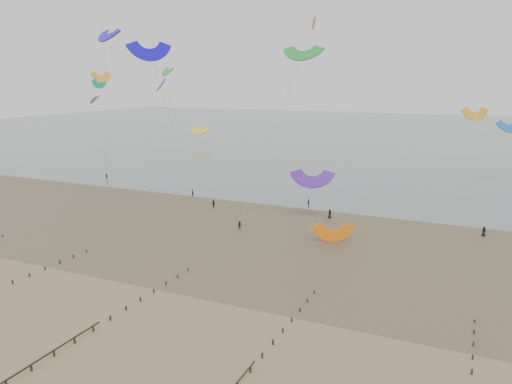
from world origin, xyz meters
TOP-DOWN VIEW (x-y plane):
  - ground at (0.00, 0.00)m, footprint 500.00×500.00m
  - sea_and_shore at (-4.08, 34.40)m, footprint 500.00×665.00m
  - kitesurfer_lead at (-18.74, 50.29)m, footprint 0.68×0.57m
  - kitesurfers at (24.87, 47.47)m, footprint 113.74×28.03m
  - grounded_kite at (18.54, 32.39)m, footprint 7.21×6.60m
  - kites_airborne at (-11.93, 95.81)m, footprint 255.99×117.85m

SIDE VIEW (x-z plane):
  - ground at x=0.00m, z-range 0.00..0.00m
  - grounded_kite at x=18.54m, z-range -1.60..1.60m
  - sea_and_shore at x=-4.08m, z-range -0.01..0.02m
  - kitesurfer_lead at x=-18.74m, z-range 0.00..1.59m
  - kitesurfers at x=24.87m, z-range -0.04..1.68m
  - kites_airborne at x=-11.93m, z-range -0.94..44.64m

